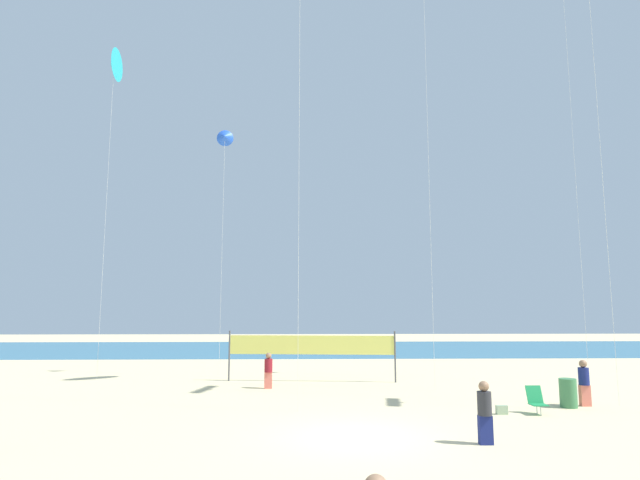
# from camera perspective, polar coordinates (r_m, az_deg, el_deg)

# --- Properties ---
(ground_plane) EXTENTS (120.00, 120.00, 0.00)m
(ground_plane) POSITION_cam_1_polar(r_m,az_deg,el_deg) (15.15, 4.01, -20.63)
(ground_plane) COLOR beige
(ocean_band) EXTENTS (120.00, 20.00, 0.01)m
(ocean_band) POSITION_cam_1_polar(r_m,az_deg,el_deg) (47.30, 0.05, -11.75)
(ocean_band) COLOR teal
(ocean_band) RESTS_ON ground
(beachgoer_navy_shirt) EXTENTS (0.37, 0.37, 1.62)m
(beachgoer_navy_shirt) POSITION_cam_1_polar(r_m,az_deg,el_deg) (21.63, 26.86, -13.59)
(beachgoer_navy_shirt) COLOR #EA7260
(beachgoer_navy_shirt) RESTS_ON ground
(beachgoer_maroon_shirt) EXTENTS (0.35, 0.35, 1.53)m
(beachgoer_maroon_shirt) POSITION_cam_1_polar(r_m,az_deg,el_deg) (23.72, -5.65, -13.87)
(beachgoer_maroon_shirt) COLOR #EA7260
(beachgoer_maroon_shirt) RESTS_ON ground
(beachgoer_charcoal_shirt) EXTENTS (0.36, 0.36, 1.58)m
(beachgoer_charcoal_shirt) POSITION_cam_1_polar(r_m,az_deg,el_deg) (14.77, 17.53, -17.30)
(beachgoer_charcoal_shirt) COLOR navy
(beachgoer_charcoal_shirt) RESTS_ON ground
(folding_beach_chair) EXTENTS (0.52, 0.65, 0.89)m
(folding_beach_chair) POSITION_cam_1_polar(r_m,az_deg,el_deg) (19.49, 22.52, -15.76)
(folding_beach_chair) COLOR #1E8C4C
(folding_beach_chair) RESTS_ON ground
(trash_barrel) EXTENTS (0.59, 0.59, 0.99)m
(trash_barrel) POSITION_cam_1_polar(r_m,az_deg,el_deg) (21.14, 25.45, -14.84)
(trash_barrel) COLOR #3F7F4C
(trash_barrel) RESTS_ON ground
(volleyball_net) EXTENTS (8.07, 0.85, 2.40)m
(volleyball_net) POSITION_cam_1_polar(r_m,az_deg,el_deg) (25.74, -0.95, -11.58)
(volleyball_net) COLOR #4C4C51
(volleyball_net) RESTS_ON ground
(beach_handbag) EXTENTS (0.36, 0.18, 0.29)m
(beach_handbag) POSITION_cam_1_polar(r_m,az_deg,el_deg) (19.05, 19.21, -17.09)
(beach_handbag) COLOR #99B28C
(beach_handbag) RESTS_ON ground
(kite_blue_diamond) EXTENTS (0.41, 0.41, 20.55)m
(kite_blue_diamond) POSITION_cam_1_polar(r_m,az_deg,el_deg) (32.26, 25.22, 20.71)
(kite_blue_diamond) COLOR silver
(kite_blue_diamond) RESTS_ON ground
(kite_cyan_delta) EXTENTS (0.35, 1.79, 17.40)m
(kite_cyan_delta) POSITION_cam_1_polar(r_m,az_deg,el_deg) (31.65, -21.56, 17.33)
(kite_cyan_delta) COLOR silver
(kite_cyan_delta) RESTS_ON ground
(kite_blue_delta) EXTENTS (0.93, 0.44, 13.24)m
(kite_blue_delta) POSITION_cam_1_polar(r_m,az_deg,el_deg) (29.56, -10.35, 10.92)
(kite_blue_delta) COLOR silver
(kite_blue_delta) RESTS_ON ground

